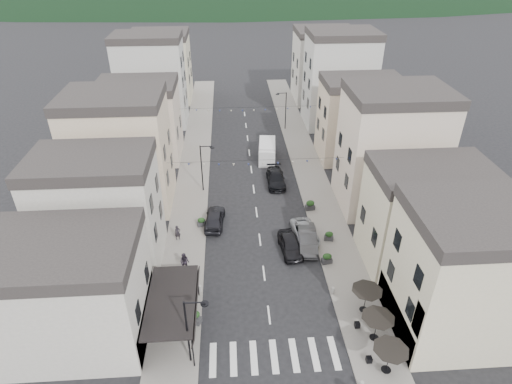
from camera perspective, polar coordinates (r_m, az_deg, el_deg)
ground at (r=32.66m, az=2.81°, el=-23.81°), size 700.00×700.00×0.00m
sidewalk_left at (r=57.29m, az=-8.21°, el=3.27°), size 4.00×76.00×0.12m
sidewalk_right at (r=58.00m, az=6.75°, el=3.75°), size 4.00×76.00×0.12m
boutique_building at (r=35.12m, az=-24.73°, el=-12.69°), size 12.00×8.00×8.00m
bistro_building at (r=35.72m, az=26.46°, el=-10.21°), size 10.00×8.00×10.00m
boutique_awning at (r=33.64m, az=-10.78°, el=-14.07°), size 3.77×7.50×3.28m
buildings_row_left at (r=61.03m, az=-15.01°, el=10.56°), size 10.20×54.16×14.00m
buildings_row_right at (r=61.19m, az=12.97°, el=11.09°), size 10.20×54.16×14.50m
cafe_terrace at (r=34.03m, az=15.91°, el=-16.12°), size 2.50×8.10×2.53m
streetlamp_left_near at (r=31.01m, az=-8.69°, el=-17.24°), size 1.70×0.56×6.00m
streetlamp_left_far at (r=50.19m, az=-6.98°, el=3.78°), size 1.70×0.56×6.00m
streetlamp_right_far at (r=67.12m, az=3.76°, el=11.24°), size 1.70×0.56×6.00m
bollards at (r=35.74m, az=1.83°, el=-16.19°), size 11.66×10.26×0.60m
bunting_near at (r=45.72m, az=-0.01°, el=3.88°), size 19.00×0.28×0.62m
bunting_far at (r=60.33m, az=-1.05°, el=10.92°), size 19.00×0.28×0.62m
parked_car_a at (r=41.95m, az=4.57°, el=-7.03°), size 2.32×4.76×1.56m
parked_car_b at (r=42.73m, az=6.85°, el=-6.29°), size 2.12×5.10×1.64m
parked_car_c at (r=43.88m, az=6.54°, el=-5.36°), size 2.70×5.02×1.34m
parked_car_d at (r=52.79m, az=2.65°, el=1.84°), size 2.13×5.24×1.52m
parked_car_e at (r=45.59m, az=-5.55°, el=-3.48°), size 2.40×4.99×1.65m
delivery_van at (r=58.46m, az=1.49°, el=5.55°), size 2.71×5.67×2.63m
pedestrian_a at (r=43.81m, az=-10.41°, el=-5.37°), size 0.69×0.55×1.63m
pedestrian_b at (r=39.94m, az=-9.48°, el=-9.21°), size 1.08×0.93×1.91m
planter_la at (r=35.61m, az=-8.23°, el=-16.15°), size 1.23×0.98×1.21m
planter_lb at (r=45.56m, az=-7.30°, el=-3.97°), size 0.97×0.68×0.99m
planter_ra at (r=41.01m, az=9.44°, el=-8.73°), size 1.04×0.70×1.08m
planter_rb at (r=43.82m, az=9.71°, el=-5.80°), size 0.98×0.65×1.01m
planter_rc at (r=48.08m, az=7.23°, el=-1.75°), size 1.13×0.73×1.17m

